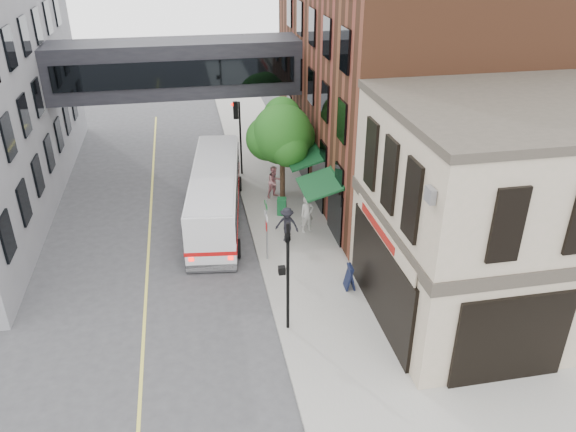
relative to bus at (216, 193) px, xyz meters
name	(u,v)px	position (x,y,z in m)	size (l,w,h in m)	color
ground	(287,368)	(1.54, -11.54, -1.56)	(120.00, 120.00, 0.00)	#38383A
sidewalk_main	(276,193)	(3.54, 2.46, -1.49)	(4.00, 60.00, 0.15)	gray
corner_building	(514,213)	(10.52, -9.54, 2.65)	(10.19, 8.12, 8.45)	tan
brick_building	(414,61)	(11.52, 3.46, 5.43)	(13.76, 18.00, 14.00)	#582F1B
skyway_bridge	(176,68)	(-1.46, 6.46, 4.94)	(14.00, 3.18, 3.00)	black
traffic_signal_near	(287,264)	(1.91, -9.54, 1.42)	(0.44, 0.22, 4.60)	black
traffic_signal_far	(238,124)	(1.80, 5.46, 1.78)	(0.53, 0.28, 4.50)	black
street_sign_pole	(267,224)	(1.94, -4.54, 0.37)	(0.08, 0.75, 3.00)	gray
street_tree	(281,133)	(3.74, 1.68, 2.35)	(3.80, 3.20, 5.60)	#382619
lane_marking	(149,240)	(-3.46, -1.54, -1.56)	(0.12, 40.00, 0.01)	#D8CC4C
bus	(216,193)	(0.00, 0.00, 0.00)	(3.55, 10.55, 2.78)	silver
pedestrian_a	(307,214)	(4.27, -2.37, -0.46)	(0.69, 0.46, 1.90)	silver
pedestrian_b	(274,182)	(3.36, 1.86, -0.50)	(0.88, 0.69, 1.82)	pink
pedestrian_c	(287,224)	(3.14, -3.07, -0.54)	(1.13, 0.65, 1.75)	black
newspaper_box	(282,206)	(3.38, -0.33, -0.94)	(0.47, 0.42, 0.93)	#16602F
sandwich_board	(350,277)	(4.97, -7.45, -0.87)	(0.39, 0.60, 1.07)	black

